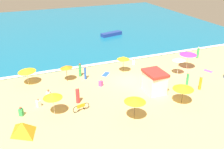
% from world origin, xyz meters
% --- Properties ---
extents(ground_plane, '(60.00, 60.00, 0.00)m').
position_xyz_m(ground_plane, '(0.00, 0.00, 0.00)').
color(ground_plane, '#D8B775').
extents(ocean_water, '(60.00, 44.00, 0.10)m').
position_xyz_m(ocean_water, '(0.00, 28.00, 0.05)').
color(ocean_water, '#146B93').
rests_on(ocean_water, ground_plane).
extents(wave_breaker_foam, '(57.00, 0.70, 0.01)m').
position_xyz_m(wave_breaker_foam, '(0.00, 6.30, 0.10)').
color(wave_breaker_foam, white).
rests_on(wave_breaker_foam, ocean_water).
extents(lifeguard_cabana, '(2.07, 2.80, 2.45)m').
position_xyz_m(lifeguard_cabana, '(1.35, -3.60, 1.25)').
color(lifeguard_cabana, white).
rests_on(lifeguard_cabana, ground_plane).
extents(beach_umbrella_0, '(3.22, 3.22, 2.35)m').
position_xyz_m(beach_umbrella_0, '(8.83, 0.42, 2.16)').
color(beach_umbrella_0, silver).
rests_on(beach_umbrella_0, ground_plane).
extents(beach_umbrella_1, '(2.77, 2.76, 2.10)m').
position_xyz_m(beach_umbrella_1, '(-11.55, 3.73, 1.81)').
color(beach_umbrella_1, silver).
rests_on(beach_umbrella_1, ground_plane).
extents(beach_umbrella_2, '(2.86, 2.86, 2.15)m').
position_xyz_m(beach_umbrella_2, '(2.69, -6.94, 1.90)').
color(beach_umbrella_2, '#4C3823').
rests_on(beach_umbrella_2, ground_plane).
extents(beach_umbrella_3, '(1.91, 1.92, 2.36)m').
position_xyz_m(beach_umbrella_3, '(6.49, -0.79, 2.14)').
color(beach_umbrella_3, silver).
rests_on(beach_umbrella_3, ground_plane).
extents(beach_umbrella_4, '(2.32, 2.32, 2.18)m').
position_xyz_m(beach_umbrella_4, '(0.36, 2.61, 1.98)').
color(beach_umbrella_4, '#4C3823').
rests_on(beach_umbrella_4, ground_plane).
extents(beach_umbrella_5, '(2.14, 2.13, 2.09)m').
position_xyz_m(beach_umbrella_5, '(-7.07, 2.80, 1.85)').
color(beach_umbrella_5, '#4C3823').
rests_on(beach_umbrella_5, ground_plane).
extents(beach_umbrella_6, '(2.21, 2.21, 2.25)m').
position_xyz_m(beach_umbrella_6, '(-9.95, -4.03, 2.04)').
color(beach_umbrella_6, silver).
rests_on(beach_umbrella_6, ground_plane).
extents(beach_umbrella_8, '(2.74, 2.73, 2.34)m').
position_xyz_m(beach_umbrella_8, '(-3.20, -7.73, 2.12)').
color(beach_umbrella_8, '#4C3823').
rests_on(beach_umbrella_8, ground_plane).
extents(beach_tent, '(2.47, 2.80, 1.03)m').
position_xyz_m(beach_tent, '(-12.99, -5.85, 0.52)').
color(beach_tent, orange).
rests_on(beach_tent, ground_plane).
extents(parked_bicycle, '(1.79, 0.47, 0.76)m').
position_xyz_m(parked_bicycle, '(-7.36, -4.35, 0.38)').
color(parked_bicycle, black).
rests_on(parked_bicycle, ground_plane).
extents(beachgoer_0, '(0.57, 0.57, 0.86)m').
position_xyz_m(beachgoer_0, '(-3.73, -0.05, 0.37)').
color(beachgoer_0, '#D84CA5').
rests_on(beachgoer_0, ground_plane).
extents(beachgoer_2, '(0.49, 0.49, 1.81)m').
position_xyz_m(beachgoer_2, '(-7.24, -2.74, 0.84)').
color(beachgoer_2, red).
rests_on(beachgoer_2, ground_plane).
extents(beachgoer_3, '(0.50, 0.50, 0.97)m').
position_xyz_m(beachgoer_3, '(-12.92, -3.03, 0.43)').
color(beachgoer_3, green).
rests_on(beachgoer_3, ground_plane).
extents(beachgoer_4, '(0.52, 0.52, 0.88)m').
position_xyz_m(beachgoer_4, '(2.81, 4.45, 0.37)').
color(beachgoer_4, white).
rests_on(beachgoer_4, ground_plane).
extents(beachgoer_5, '(0.30, 0.30, 1.78)m').
position_xyz_m(beachgoer_5, '(-4.86, 2.43, 0.86)').
color(beachgoer_5, blue).
rests_on(beachgoer_5, ground_plane).
extents(beachgoer_6, '(0.43, 0.43, 1.72)m').
position_xyz_m(beachgoer_6, '(6.46, -5.15, 0.83)').
color(beachgoer_6, orange).
rests_on(beachgoer_6, ground_plane).
extents(beachgoer_7, '(0.58, 0.58, 0.87)m').
position_xyz_m(beachgoer_7, '(-9.85, -0.28, 0.37)').
color(beachgoer_7, white).
rests_on(beachgoer_7, ground_plane).
extents(beachgoer_8, '(0.40, 0.40, 1.67)m').
position_xyz_m(beachgoer_8, '(5.79, -3.71, 0.80)').
color(beachgoer_8, green).
rests_on(beachgoer_8, ground_plane).
extents(beachgoer_9, '(0.36, 0.36, 1.76)m').
position_xyz_m(beachgoer_9, '(-5.21, 3.49, 0.83)').
color(beachgoer_9, green).
rests_on(beachgoer_9, ground_plane).
extents(beachgoer_10, '(0.49, 0.49, 1.76)m').
position_xyz_m(beachgoer_10, '(12.76, 3.07, 0.83)').
color(beachgoer_10, green).
rests_on(beachgoer_10, ground_plane).
extents(beachgoer_11, '(0.54, 0.54, 0.91)m').
position_xyz_m(beachgoer_11, '(-11.15, -1.98, 0.39)').
color(beachgoer_11, white).
rests_on(beachgoer_11, ground_plane).
extents(beach_towel_0, '(1.48, 1.54, 0.01)m').
position_xyz_m(beach_towel_0, '(-2.00, 2.81, 0.01)').
color(beach_towel_0, blue).
rests_on(beach_towel_0, ground_plane).
extents(beach_towel_1, '(0.98, 1.35, 0.01)m').
position_xyz_m(beach_towel_1, '(10.98, -1.39, 0.01)').
color(beach_towel_1, '#D84CA5').
rests_on(beach_towel_1, ground_plane).
extents(small_boat_0, '(4.33, 2.12, 0.63)m').
position_xyz_m(small_boat_0, '(5.26, 18.70, 0.41)').
color(small_boat_0, navy).
rests_on(small_boat_0, ocean_water).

